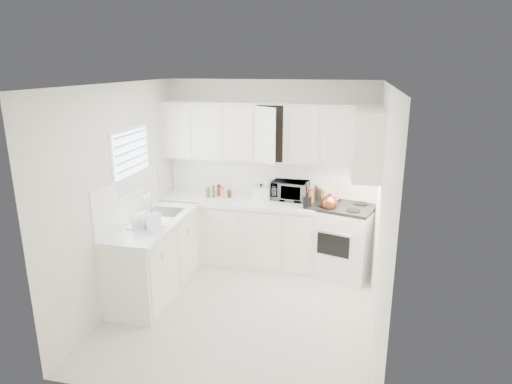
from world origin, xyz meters
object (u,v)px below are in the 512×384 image
(stove, at_px, (342,230))
(tea_kettle, at_px, (329,202))
(dish_rack, at_px, (146,220))
(rice_cooker, at_px, (261,192))
(utensil_crock, at_px, (307,195))
(microwave, at_px, (290,188))

(stove, distance_m, tea_kettle, 0.50)
(tea_kettle, relative_size, dish_rack, 0.72)
(rice_cooker, bearing_deg, utensil_crock, -23.27)
(tea_kettle, xyz_separation_m, utensil_crock, (-0.29, 0.01, 0.07))
(stove, xyz_separation_m, dish_rack, (-2.22, -1.32, 0.43))
(tea_kettle, bearing_deg, stove, 20.08)
(tea_kettle, relative_size, microwave, 0.55)
(rice_cooker, xyz_separation_m, utensil_crock, (0.67, -0.22, 0.07))
(microwave, xyz_separation_m, rice_cooker, (-0.39, -0.13, -0.04))
(utensil_crock, relative_size, dish_rack, 1.02)
(stove, distance_m, dish_rack, 2.62)
(microwave, relative_size, utensil_crock, 1.30)
(stove, distance_m, microwave, 0.92)
(stove, relative_size, utensil_crock, 3.34)
(tea_kettle, distance_m, utensil_crock, 0.30)
(utensil_crock, bearing_deg, rice_cooker, 162.18)
(microwave, height_order, utensil_crock, utensil_crock)
(stove, xyz_separation_m, microwave, (-0.75, 0.20, 0.49))
(rice_cooker, bearing_deg, stove, -8.83)
(stove, relative_size, dish_rack, 3.41)
(microwave, relative_size, rice_cooker, 2.00)
(rice_cooker, bearing_deg, dish_rack, -133.33)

